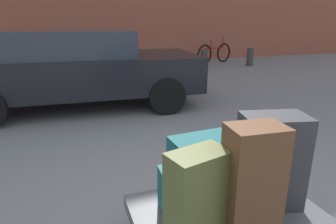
# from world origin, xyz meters

# --- Properties ---
(luggage_cart) EXTENTS (1.27, 0.82, 0.34)m
(luggage_cart) POSITION_xyz_m (0.00, 0.00, 0.27)
(luggage_cart) COLOR #4C4C51
(luggage_cart) RESTS_ON ground_plane
(duffel_bag_teal_center) EXTENTS (0.63, 0.34, 0.31)m
(duffel_bag_teal_center) POSITION_xyz_m (-0.14, 0.06, 0.49)
(duffel_bag_teal_center) COLOR #144C51
(duffel_bag_teal_center) RESTS_ON luggage_cart
(suitcase_brown_front_left) EXTENTS (0.34, 0.25, 0.71)m
(suitcase_brown_front_left) POSITION_xyz_m (0.01, -0.24, 0.69)
(suitcase_brown_front_left) COLOR #51331E
(suitcase_brown_front_left) RESTS_ON luggage_cart
(suitcase_olive_rear_right) EXTENTS (0.39, 0.28, 0.57)m
(suitcase_olive_rear_right) POSITION_xyz_m (-0.31, -0.18, 0.63)
(suitcase_olive_rear_right) COLOR #4C5128
(suitcase_olive_rear_right) RESTS_ON luggage_cart
(suitcase_charcoal_front_right) EXTENTS (0.48, 0.36, 0.66)m
(suitcase_charcoal_front_right) POSITION_xyz_m (0.32, -0.03, 0.67)
(suitcase_charcoal_front_right) COLOR #2D2D33
(suitcase_charcoal_front_right) RESTS_ON luggage_cart
(duffel_bag_teal_topmost_pile) EXTENTS (0.49, 0.27, 0.23)m
(duffel_bag_teal_topmost_pile) POSITION_xyz_m (-0.14, 0.06, 0.76)
(duffel_bag_teal_topmost_pile) COLOR #144C51
(duffel_bag_teal_topmost_pile) RESTS_ON duffel_bag_teal_center
(parked_car) EXTENTS (4.43, 2.19, 1.42)m
(parked_car) POSITION_xyz_m (-0.74, 4.12, 0.76)
(parked_car) COLOR black
(parked_car) RESTS_ON ground_plane
(bicycle_leaning) EXTENTS (1.69, 0.62, 0.96)m
(bicycle_leaning) POSITION_xyz_m (4.41, 8.37, 0.37)
(bicycle_leaning) COLOR black
(bicycle_leaning) RESTS_ON ground_plane
(bollard_kerb_near) EXTENTS (0.23, 0.23, 0.62)m
(bollard_kerb_near) POSITION_xyz_m (2.12, 7.34, 0.31)
(bollard_kerb_near) COLOR #383838
(bollard_kerb_near) RESTS_ON ground_plane
(bollard_kerb_mid) EXTENTS (0.23, 0.23, 0.62)m
(bollard_kerb_mid) POSITION_xyz_m (3.47, 7.34, 0.31)
(bollard_kerb_mid) COLOR #383838
(bollard_kerb_mid) RESTS_ON ground_plane
(bollard_kerb_far) EXTENTS (0.23, 0.23, 0.62)m
(bollard_kerb_far) POSITION_xyz_m (5.28, 7.34, 0.31)
(bollard_kerb_far) COLOR #383838
(bollard_kerb_far) RESTS_ON ground_plane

